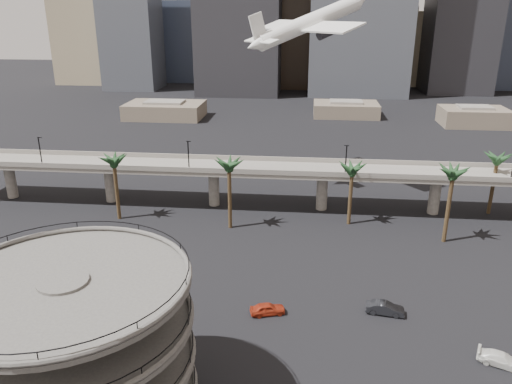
# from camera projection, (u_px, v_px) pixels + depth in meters

# --- Properties ---
(parking_ramp) EXTENTS (22.20, 22.20, 17.35)m
(parking_ramp) POSITION_uv_depth(u_px,v_px,m) (72.00, 342.00, 45.09)
(parking_ramp) COLOR #4D4B48
(parking_ramp) RESTS_ON ground
(overpass) EXTENTS (130.00, 9.30, 14.70)m
(overpass) POSITION_uv_depth(u_px,v_px,m) (267.00, 173.00, 99.78)
(overpass) COLOR slate
(overpass) RESTS_ON ground
(palm_trees) EXTENTS (76.40, 18.40, 14.00)m
(palm_trees) POSITION_uv_depth(u_px,v_px,m) (328.00, 167.00, 90.00)
(palm_trees) COLOR #49391F
(palm_trees) RESTS_ON ground
(low_buildings) EXTENTS (135.00, 27.50, 6.80)m
(low_buildings) POSITION_uv_depth(u_px,v_px,m) (305.00, 112.00, 182.15)
(low_buildings) COLOR #685C4D
(low_buildings) RESTS_ON ground
(skyline) EXTENTS (269.00, 86.00, 108.39)m
(skyline) POSITION_uv_depth(u_px,v_px,m) (327.00, 6.00, 238.49)
(skyline) COLOR #84775B
(skyline) RESTS_ON ground
(airborne_jet) EXTENTS (27.25, 26.02, 12.64)m
(airborne_jet) POSITION_uv_depth(u_px,v_px,m) (310.00, 23.00, 105.05)
(airborne_jet) COLOR white
(airborne_jet) RESTS_ON ground
(car_a) EXTENTS (4.99, 3.10, 1.59)m
(car_a) POSITION_uv_depth(u_px,v_px,m) (268.00, 309.00, 66.11)
(car_a) COLOR #B13219
(car_a) RESTS_ON ground
(car_b) EXTENTS (5.22, 2.43, 1.66)m
(car_b) POSITION_uv_depth(u_px,v_px,m) (385.00, 308.00, 66.15)
(car_b) COLOR black
(car_b) RESTS_ON ground
(car_c) EXTENTS (5.57, 3.88, 1.50)m
(car_c) POSITION_uv_depth(u_px,v_px,m) (501.00, 359.00, 56.65)
(car_c) COLOR white
(car_c) RESTS_ON ground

